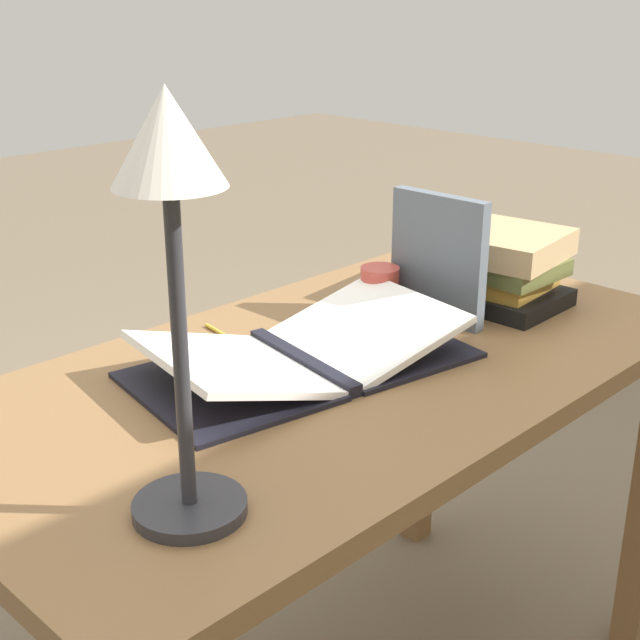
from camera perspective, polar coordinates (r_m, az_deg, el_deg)
reading_desk at (r=1.50m, az=1.20°, el=-6.70°), size 1.32×0.69×0.77m
open_book at (r=1.43m, az=-1.12°, el=-2.18°), size 0.58×0.38×0.08m
book_stack_tall at (r=1.74m, az=10.60°, el=3.59°), size 0.24×0.30×0.14m
book_standing_upright at (r=1.61m, az=7.56°, el=3.94°), size 0.03×0.19×0.23m
reading_lamp at (r=0.93m, az=-9.44°, el=6.59°), size 0.13×0.13×0.49m
coffee_mug at (r=1.65m, az=3.84°, el=1.84°), size 0.08×0.09×0.09m
pencil at (r=1.55m, az=-5.76°, el=-1.20°), size 0.03×0.16×0.01m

